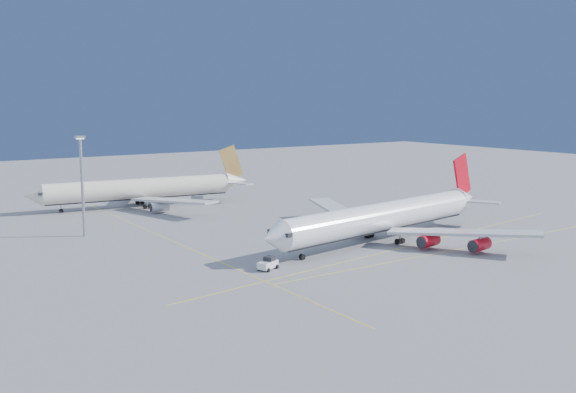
% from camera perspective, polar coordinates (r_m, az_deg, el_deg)
% --- Properties ---
extents(ground, '(500.00, 500.00, 0.00)m').
position_cam_1_polar(ground, '(144.52, 9.00, -3.93)').
color(ground, slate).
rests_on(ground, ground).
extents(taxiway_lines, '(118.86, 140.00, 0.02)m').
position_cam_1_polar(taxiway_lines, '(139.97, 2.80, -4.24)').
color(taxiway_lines, yellow).
rests_on(taxiway_lines, ground).
extents(airliner_virgin, '(71.87, 63.95, 17.76)m').
position_cam_1_polar(airliner_virgin, '(144.21, 8.71, -1.78)').
color(airliner_virgin, white).
rests_on(airliner_virgin, ground).
extents(airliner_etihad, '(66.06, 60.65, 17.24)m').
position_cam_1_polar(airliner_etihad, '(192.77, -12.64, 0.68)').
color(airliner_etihad, beige).
rests_on(airliner_etihad, ground).
extents(pushback_tug, '(4.68, 3.85, 2.36)m').
position_cam_1_polar(pushback_tug, '(119.17, -1.79, -5.98)').
color(pushback_tug, white).
rests_on(pushback_tug, ground).
extents(light_mast, '(1.99, 1.99, 23.04)m').
position_cam_1_polar(light_mast, '(152.88, -17.85, 1.61)').
color(light_mast, gray).
rests_on(light_mast, ground).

